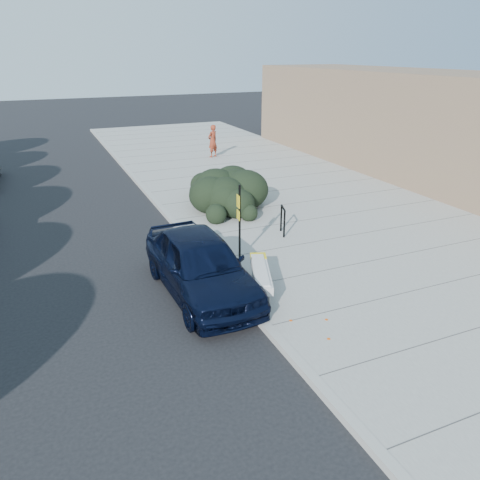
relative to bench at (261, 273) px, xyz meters
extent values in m
plane|color=black|center=(-0.60, 0.36, -0.66)|extent=(120.00, 120.00, 0.00)
cube|color=gray|center=(5.00, 5.36, -0.59)|extent=(11.20, 50.00, 0.15)
cube|color=#9E9E99|center=(-0.60, 5.36, -0.58)|extent=(0.22, 50.00, 0.17)
cylinder|color=gray|center=(-0.42, -0.71, -0.31)|extent=(0.05, 0.05, 0.41)
cylinder|color=gray|center=(-0.15, -0.81, -0.31)|extent=(0.05, 0.05, 0.41)
cylinder|color=gray|center=(0.16, 0.81, -0.31)|extent=(0.05, 0.05, 0.41)
cylinder|color=gray|center=(0.42, 0.71, -0.31)|extent=(0.05, 0.05, 0.41)
cylinder|color=gray|center=(-0.13, 0.05, -0.14)|extent=(0.61, 1.53, 0.04)
cylinder|color=gray|center=(0.13, -0.05, -0.14)|extent=(0.61, 1.53, 0.04)
cube|color=#B2B2B2|center=(0.00, 0.00, 0.01)|extent=(1.15, 2.15, 0.22)
cube|color=yellow|center=(0.30, 0.79, 0.13)|extent=(0.56, 0.55, 0.02)
cube|color=teal|center=(-0.53, -0.83, 0.01)|extent=(0.13, 0.25, 0.20)
cylinder|color=black|center=(2.41, 3.13, -0.03)|extent=(0.06, 0.06, 0.95)
cylinder|color=black|center=(2.60, 3.72, -0.03)|extent=(0.06, 0.06, 0.95)
cylinder|color=black|center=(2.50, 3.43, 0.44)|extent=(0.25, 0.60, 0.06)
cube|color=black|center=(0.31, 2.12, 0.66)|extent=(0.06, 0.06, 2.33)
cube|color=yellow|center=(0.27, 2.13, 1.33)|extent=(0.05, 0.27, 0.38)
cube|color=yellow|center=(0.27, 2.13, 0.91)|extent=(0.05, 0.25, 0.29)
ellipsoid|color=black|center=(1.82, 7.36, 0.33)|extent=(2.85, 4.74, 1.68)
imported|color=black|center=(-1.40, 0.78, 0.19)|extent=(2.15, 5.04, 1.70)
imported|color=maroon|center=(4.74, 16.35, 0.44)|extent=(0.82, 0.72, 1.89)
camera|label=1|loc=(-4.91, -9.91, 5.43)|focal=35.00mm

